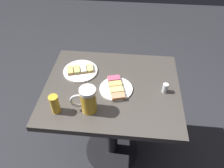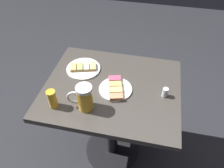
# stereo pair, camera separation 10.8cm
# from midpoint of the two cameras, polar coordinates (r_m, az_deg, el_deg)

# --- Properties ---
(ground_plane) EXTENTS (6.00, 6.00, 0.00)m
(ground_plane) POSITION_cam_midpoint_polar(r_m,az_deg,el_deg) (1.93, -1.68, -16.90)
(ground_plane) COLOR #28282D
(cafe_table) EXTENTS (0.68, 0.82, 0.76)m
(cafe_table) POSITION_cam_midpoint_polar(r_m,az_deg,el_deg) (1.44, -2.16, -5.38)
(cafe_table) COLOR black
(cafe_table) RESTS_ON ground_plane
(plate_near) EXTENTS (0.21, 0.20, 0.03)m
(plate_near) POSITION_cam_midpoint_polar(r_m,az_deg,el_deg) (1.29, -1.33, -1.18)
(plate_near) COLOR white
(plate_near) RESTS_ON cafe_table
(plate_far) EXTENTS (0.22, 0.22, 0.03)m
(plate_far) POSITION_cam_midpoint_polar(r_m,az_deg,el_deg) (1.44, -10.52, 3.50)
(plate_far) COLOR white
(plate_far) RESTS_ON cafe_table
(beer_mug) EXTENTS (0.09, 0.14, 0.16)m
(beer_mug) POSITION_cam_midpoint_polar(r_m,az_deg,el_deg) (1.15, -9.19, -4.30)
(beer_mug) COLOR gold
(beer_mug) RESTS_ON cafe_table
(beer_glass_small) EXTENTS (0.05, 0.05, 0.11)m
(beer_glass_small) POSITION_cam_midpoint_polar(r_m,az_deg,el_deg) (1.20, -17.45, -5.21)
(beer_glass_small) COLOR gold
(beer_glass_small) RESTS_ON cafe_table
(salt_shaker) EXTENTS (0.03, 0.03, 0.06)m
(salt_shaker) POSITION_cam_midpoint_polar(r_m,az_deg,el_deg) (1.29, 11.59, -1.14)
(salt_shaker) COLOR silver
(salt_shaker) RESTS_ON cafe_table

